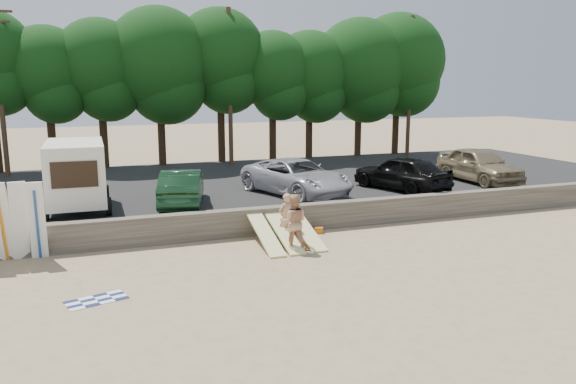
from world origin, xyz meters
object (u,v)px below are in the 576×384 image
Objects in this scene: car_1 at (182,188)px; car_4 at (479,165)px; cooler at (271,234)px; car_2 at (296,177)px; car_3 at (402,172)px; beachgoer_b at (293,222)px; beachgoer_a at (286,217)px; box_trailer at (76,172)px.

car_4 is (14.61, 0.50, 0.12)m from car_1.
cooler is at bearing 140.53° from car_1.
car_2 reaches higher than cooler.
car_3 is at bearing -26.84° from car_2.
beachgoer_a is at bearing -79.42° from beachgoer_b.
box_trailer is at bearing 161.00° from car_2.
car_2 is at bearing -27.37° from car_3.
beachgoer_a reaches higher than cooler.
beachgoer_a is at bearing -134.13° from car_2.
box_trailer is at bearing -22.30° from car_3.
car_3 is (9.94, -0.02, 0.07)m from car_1.
car_3 is 12.30× the size of cooler.
beachgoer_b is at bearing -130.93° from car_2.
beachgoer_b is (-0.16, -1.17, 0.10)m from beachgoer_a.
car_3 reaches higher than beachgoer_a.
cooler is at bearing -62.46° from beachgoer_b.
car_4 is at bearing -164.71° from car_1.
car_3 is 8.21m from cooler.
car_2 reaches higher than beachgoer_a.
box_trailer is at bearing 5.06° from car_1.
car_2 is 4.91m from car_3.
beachgoer_b reaches higher than beachgoer_a.
cooler is at bearing -64.91° from beachgoer_a.
car_3 reaches higher than car_1.
cooler is at bearing 4.77° from car_3.
car_1 is 2.57× the size of beachgoer_a.
box_trailer reaches higher than cooler.
car_3 is 7.97m from beachgoer_a.
car_4 reaches higher than beachgoer_b.
car_4 reaches higher than car_3.
car_2 is at bearing -159.68° from car_1.
car_2 is 3.23× the size of beachgoer_a.
car_2 is at bearing -131.13° from beachgoer_a.
beachgoer_a is at bearing -32.42° from box_trailer.
box_trailer is 13.86m from car_3.
car_4 is (9.53, -0.12, 0.08)m from car_2.
beachgoer_b is (-11.77, -5.55, -0.58)m from car_4.
cooler is (-0.26, 1.65, -0.80)m from beachgoer_b.
car_3 is 8.72m from beachgoer_b.
beachgoer_b is (-2.24, -5.67, -0.51)m from car_2.
car_2 is (8.97, 0.06, -0.69)m from box_trailer.
box_trailer is 0.84× the size of car_4.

